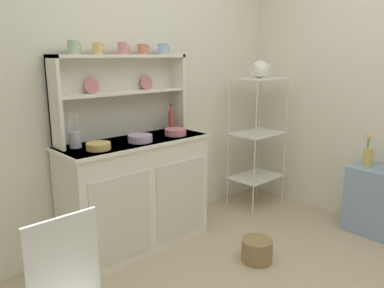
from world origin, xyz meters
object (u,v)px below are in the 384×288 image
Objects in this scene: hutch_cabinet at (136,193)px; flower_vase at (368,155)px; utensil_jar at (75,139)px; porcelain_teapot at (260,69)px; bakers_rack at (258,129)px; floor_basket at (257,250)px; cup_sage_0 at (73,47)px; hutch_shelf_unit at (120,89)px; jam_bottle at (171,120)px; side_shelf_blue at (378,202)px; bowl_mixing_large at (98,146)px.

flower_vase is at bearing -33.63° from hutch_cabinet.
porcelain_teapot reaches higher than utensil_jar.
bakers_rack is 1.27m from floor_basket.
utensil_jar is at bearing -140.83° from cup_sage_0.
hutch_cabinet is at bearing -90.00° from hutch_shelf_unit.
cup_sage_0 reaches higher than utensil_jar.
flower_vase reaches higher than floor_basket.
bakers_rack is 0.95m from jam_bottle.
bakers_rack reaches higher than utensil_jar.
utensil_jar is at bearing -179.43° from jam_bottle.
side_shelf_blue is 2.33× the size of utensil_jar.
bowl_mixing_large reaches higher than hutch_cabinet.
side_shelf_blue is at bearing -89.46° from flower_vase.
hutch_cabinet is 0.64m from utensil_jar.
bakers_rack is 0.99m from flower_vase.
hutch_cabinet is 0.91× the size of bakers_rack.
bowl_mixing_large is (0.03, -0.20, -0.64)m from cup_sage_0.
utensil_jar is 1.82m from porcelain_teapot.
jam_bottle is 0.85m from utensil_jar.
porcelain_teapot is at bearing 180.00° from bakers_rack.
bowl_mixing_large is 0.78m from jam_bottle.
side_shelf_blue is at bearing -40.15° from hutch_shelf_unit.
porcelain_teapot is at bearing -5.71° from utensil_jar.
jam_bottle is (0.42, 0.09, 0.51)m from hutch_cabinet.
floor_basket is 1.02× the size of jam_bottle.
flower_vase is at bearing -75.64° from bakers_rack.
hutch_cabinet is 1.92m from flower_vase.
hutch_shelf_unit is 1.90× the size of side_shelf_blue.
bakers_rack is at bearing -11.03° from hutch_shelf_unit.
bakers_rack is at bearing 102.86° from side_shelf_blue.
side_shelf_blue is at bearing -36.53° from hutch_cabinet.
hutch_shelf_unit is 1.44m from bakers_rack.
flower_vase is at bearing -29.41° from utensil_jar.
jam_bottle is at bearing -10.30° from hutch_shelf_unit.
porcelain_teapot is at bearing 102.94° from side_shelf_blue.
jam_bottle reaches higher than hutch_cabinet.
cup_sage_0 is (-1.71, 0.22, 0.75)m from bakers_rack.
bakers_rack is (1.34, -0.10, 0.33)m from hutch_cabinet.
side_shelf_blue is 1.17m from floor_basket.
utensil_jar is at bearing 148.05° from side_shelf_blue.
side_shelf_blue is at bearing -77.06° from porcelain_teapot.
hutch_cabinet is at bearing -168.48° from jam_bottle.
utensil_jar is (-0.09, 0.15, 0.04)m from bowl_mixing_large.
bakers_rack is 4.47× the size of flower_vase.
jam_bottle is 0.79× the size of flower_vase.
jam_bottle is at bearing 168.64° from bakers_rack.
flower_vase is (1.59, -1.06, 0.22)m from hutch_cabinet.
floor_basket is (0.51, -0.94, -1.14)m from hutch_shelf_unit.
porcelain_teapot is at bearing -11.04° from hutch_shelf_unit.
hutch_cabinet is at bearing 175.80° from porcelain_teapot.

